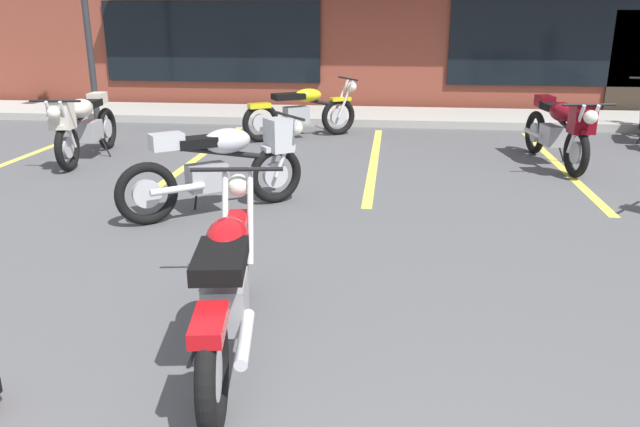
{
  "coord_description": "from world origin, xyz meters",
  "views": [
    {
      "loc": [
        0.25,
        -0.86,
        2.01
      ],
      "look_at": [
        -0.28,
        3.63,
        0.55
      ],
      "focal_mm": 34.63,
      "sensor_mm": 36.0,
      "label": 1
    }
  ],
  "objects_px": {
    "motorcycle_foreground_classic": "(228,284)",
    "motorcycle_blue_standard": "(302,111)",
    "motorcycle_silver_naked": "(224,163)",
    "motorcycle_green_cafe_racer": "(84,124)",
    "motorcycle_orange_scrambler": "(559,128)"
  },
  "relations": [
    {
      "from": "motorcycle_foreground_classic",
      "to": "motorcycle_silver_naked",
      "type": "relative_size",
      "value": 1.19
    },
    {
      "from": "motorcycle_blue_standard",
      "to": "motorcycle_green_cafe_racer",
      "type": "bearing_deg",
      "value": -144.05
    },
    {
      "from": "motorcycle_orange_scrambler",
      "to": "motorcycle_green_cafe_racer",
      "type": "bearing_deg",
      "value": -176.09
    },
    {
      "from": "motorcycle_foreground_classic",
      "to": "motorcycle_blue_standard",
      "type": "xyz_separation_m",
      "value": [
        -0.58,
        6.99,
        0.0
      ]
    },
    {
      "from": "motorcycle_foreground_classic",
      "to": "motorcycle_orange_scrambler",
      "type": "xyz_separation_m",
      "value": [
        3.22,
        5.39,
        0.07
      ]
    },
    {
      "from": "motorcycle_foreground_classic",
      "to": "motorcycle_blue_standard",
      "type": "bearing_deg",
      "value": 94.72
    },
    {
      "from": "motorcycle_silver_naked",
      "to": "motorcycle_orange_scrambler",
      "type": "height_order",
      "value": "same"
    },
    {
      "from": "motorcycle_foreground_classic",
      "to": "motorcycle_blue_standard",
      "type": "relative_size",
      "value": 1.14
    },
    {
      "from": "motorcycle_foreground_classic",
      "to": "motorcycle_silver_naked",
      "type": "bearing_deg",
      "value": 105.58
    },
    {
      "from": "motorcycle_foreground_classic",
      "to": "motorcycle_orange_scrambler",
      "type": "height_order",
      "value": "same"
    },
    {
      "from": "motorcycle_orange_scrambler",
      "to": "motorcycle_blue_standard",
      "type": "bearing_deg",
      "value": 157.12
    },
    {
      "from": "motorcycle_foreground_classic",
      "to": "motorcycle_blue_standard",
      "type": "height_order",
      "value": "same"
    },
    {
      "from": "motorcycle_silver_naked",
      "to": "motorcycle_orange_scrambler",
      "type": "bearing_deg",
      "value": 32.51
    },
    {
      "from": "motorcycle_silver_naked",
      "to": "motorcycle_green_cafe_racer",
      "type": "xyz_separation_m",
      "value": [
        -2.62,
        2.1,
        0.0
      ]
    },
    {
      "from": "motorcycle_foreground_classic",
      "to": "motorcycle_orange_scrambler",
      "type": "distance_m",
      "value": 6.28
    }
  ]
}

